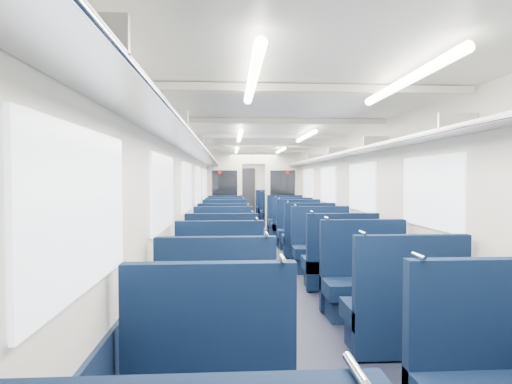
{
  "coord_description": "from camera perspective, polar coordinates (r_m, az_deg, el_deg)",
  "views": [
    {
      "loc": [
        -0.71,
        -9.46,
        1.56
      ],
      "look_at": [
        -0.0,
        2.04,
        1.18
      ],
      "focal_mm": 29.44,
      "sensor_mm": 36.0,
      "label": 1
    }
  ],
  "objects": [
    {
      "name": "seat_18",
      "position": [
        11.54,
        -4.11,
        -4.19
      ],
      "size": [
        1.0,
        0.55,
        1.12
      ],
      "color": "#0B1B38",
      "rests_on": "floor"
    },
    {
      "name": "seat_22",
      "position": [
        14.71,
        -3.98,
        -2.88
      ],
      "size": [
        1.0,
        0.55,
        1.12
      ],
      "color": "#0B1B38",
      "rests_on": "floor"
    },
    {
      "name": "luggage_rack_left",
      "position": [
        9.48,
        -6.58,
        4.34
      ],
      "size": [
        0.36,
        17.4,
        0.18
      ],
      "color": "#B2B5BA",
      "rests_on": "wall_left"
    },
    {
      "name": "end_door",
      "position": [
        18.42,
        -1.31,
        0.13
      ],
      "size": [
        0.75,
        0.06,
        2.0
      ],
      "primitive_type": "cube",
      "color": "black",
      "rests_on": "floor"
    },
    {
      "name": "wall_right",
      "position": [
        9.7,
        9.04,
        -0.44
      ],
      "size": [
        0.02,
        18.0,
        2.35
      ],
      "primitive_type": "cube",
      "color": "beige",
      "rests_on": "floor"
    },
    {
      "name": "seat_9",
      "position": [
        6.11,
        11.3,
        -9.68
      ],
      "size": [
        1.0,
        0.55,
        1.12
      ],
      "color": "#0B1B38",
      "rests_on": "floor"
    },
    {
      "name": "seat_23",
      "position": [
        14.84,
        2.45,
        -2.83
      ],
      "size": [
        1.0,
        0.55,
        1.12
      ],
      "color": "#0B1B38",
      "rests_on": "floor"
    },
    {
      "name": "wall_left",
      "position": [
        9.5,
        -7.69,
        -0.48
      ],
      "size": [
        0.02,
        18.0,
        2.35
      ],
      "primitive_type": "cube",
      "color": "beige",
      "rests_on": "floor"
    },
    {
      "name": "seat_7",
      "position": [
        5.03,
        14.74,
        -12.22
      ],
      "size": [
        1.0,
        0.55,
        1.12
      ],
      "color": "#0B1B38",
      "rests_on": "floor"
    },
    {
      "name": "seat_25",
      "position": [
        16.0,
        2.01,
        -2.49
      ],
      "size": [
        1.0,
        0.55,
        1.12
      ],
      "color": "#0B1B38",
      "rests_on": "floor"
    },
    {
      "name": "seat_10",
      "position": [
        7.09,
        -4.49,
        -8.04
      ],
      "size": [
        1.0,
        0.55,
        1.12
      ],
      "color": "#0B1B38",
      "rests_on": "floor"
    },
    {
      "name": "seat_4",
      "position": [
        3.79,
        -5.4,
        -16.95
      ],
      "size": [
        1.0,
        0.55,
        1.12
      ],
      "color": "#0B1B38",
      "rests_on": "floor"
    },
    {
      "name": "seat_12",
      "position": [
        8.19,
        -4.35,
        -6.7
      ],
      "size": [
        1.0,
        0.55,
        1.12
      ],
      "color": "#0B1B38",
      "rests_on": "floor"
    },
    {
      "name": "bulkhead",
      "position": [
        12.7,
        -0.31,
        0.39
      ],
      "size": [
        2.8,
        0.1,
        2.35
      ],
      "color": "beige",
      "rests_on": "floor"
    },
    {
      "name": "dado_right",
      "position": [
        9.77,
        8.93,
        -5.28
      ],
      "size": [
        0.03,
        17.9,
        0.7
      ],
      "primitive_type": "cube",
      "color": "black",
      "rests_on": "floor"
    },
    {
      "name": "wall_far",
      "position": [
        18.48,
        -1.32,
        0.68
      ],
      "size": [
        2.8,
        0.02,
        2.35
      ],
      "primitive_type": "cube",
      "color": "beige",
      "rests_on": "floor"
    },
    {
      "name": "seat_13",
      "position": [
        8.42,
        7.1,
        -6.47
      ],
      "size": [
        1.0,
        0.55,
        1.12
      ],
      "color": "#0B1B38",
      "rests_on": "floor"
    },
    {
      "name": "seat_27",
      "position": [
        17.11,
        1.65,
        -2.21
      ],
      "size": [
        1.0,
        0.55,
        1.12
      ],
      "color": "#0B1B38",
      "rests_on": "floor"
    },
    {
      "name": "seat_11",
      "position": [
        7.23,
        8.9,
        -7.86
      ],
      "size": [
        1.0,
        0.55,
        1.12
      ],
      "color": "#0B1B38",
      "rests_on": "floor"
    },
    {
      "name": "ceiling",
      "position": [
        9.52,
        0.77,
        6.62
      ],
      "size": [
        2.8,
        18.0,
        0.01
      ],
      "primitive_type": "cube",
      "color": "white",
      "rests_on": "wall_left"
    },
    {
      "name": "seat_5",
      "position": [
        4.1,
        19.46,
        -15.57
      ],
      "size": [
        1.0,
        0.55,
        1.12
      ],
      "color": "#0B1B38",
      "rests_on": "floor"
    },
    {
      "name": "floor",
      "position": [
        9.62,
        0.76,
        -7.47
      ],
      "size": [
        2.8,
        18.0,
        0.01
      ],
      "primitive_type": "cube",
      "color": "black",
      "rests_on": "ground"
    },
    {
      "name": "seat_16",
      "position": [
        10.57,
        -4.16,
        -4.76
      ],
      "size": [
        1.0,
        0.55,
        1.12
      ],
      "color": "#0B1B38",
      "rests_on": "floor"
    },
    {
      "name": "dado_left",
      "position": [
        9.56,
        -7.58,
        -5.42
      ],
      "size": [
        0.03,
        17.9,
        0.7
      ],
      "primitive_type": "cube",
      "color": "black",
      "rests_on": "floor"
    },
    {
      "name": "seat_17",
      "position": [
        10.62,
        4.86,
        -4.73
      ],
      "size": [
        1.0,
        0.55,
        1.12
      ],
      "color": "#0B1B38",
      "rests_on": "floor"
    },
    {
      "name": "seat_19",
      "position": [
        11.81,
        4.0,
        -4.06
      ],
      "size": [
        1.0,
        0.55,
        1.12
      ],
      "color": "#0B1B38",
      "rests_on": "floor"
    },
    {
      "name": "seat_6",
      "position": [
        4.76,
        -4.99,
        -13.0
      ],
      "size": [
        1.0,
        0.55,
        1.12
      ],
      "color": "#0B1B38",
      "rests_on": "floor"
    },
    {
      "name": "seat_15",
      "position": [
        9.48,
        5.88,
        -5.52
      ],
      "size": [
        1.0,
        0.55,
        1.12
      ],
      "color": "#0B1B38",
      "rests_on": "floor"
    },
    {
      "name": "seat_14",
      "position": [
        9.37,
        -4.25,
        -5.61
      ],
      "size": [
        1.0,
        0.55,
        1.12
      ],
      "color": "#0B1B38",
      "rests_on": "floor"
    },
    {
      "name": "seat_20",
      "position": [
        13.65,
        -4.02,
        -3.25
      ],
      "size": [
        1.0,
        0.55,
        1.12
      ],
      "color": "#0B1B38",
      "rests_on": "floor"
    },
    {
      "name": "seat_24",
      "position": [
        15.86,
        -3.95,
        -2.53
      ],
      "size": [
        1.0,
        0.55,
        1.12
      ],
      "color": "#0B1B38",
      "rests_on": "floor"
    },
    {
      "name": "seat_26",
      "position": [
        17.02,
        -3.92,
        -2.23
      ],
      "size": [
        1.0,
        0.55,
        1.12
      ],
      "color": "#0B1B38",
      "rests_on": "floor"
    },
    {
      "name": "windows",
      "position": [
        9.03,
        0.98,
        0.97
      ],
      "size": [
        2.78,
        15.6,
        0.75
      ],
      "color": "white",
      "rests_on": "wall_left"
    },
    {
      "name": "seat_8",
      "position": [
        5.99,
        -4.67,
        -9.89
      ],
      "size": [
        1.0,
        0.55,
        1.12
      ],
      "color": "#0B1B38",
      "rests_on": "floor"
    },
    {
      "name": "seat_21",
      "position": [
        13.73,
        2.94,
        -3.22
      ],
      "size": [
        1.0,
        0.55,
        1.12
      ],
      "color": "#0B1B38",
      "rests_on": "floor"
    },
    {
      "name": "luggage_rack_right",
      "position": [
        9.66,
        7.98,
        4.29
      ],
      "size": [
        0.36,
        17.4,
        0.18
      ],
      "color": "#B2B5BA",
      "rests_on": "wall_right"
    },
    {
      "name": "ceiling_fittings",
      "position": [
        9.26,
        0.89,
        6.38
      ],
      "size": [
        2.7,
        16.06,
        0.11
      ],
      "color": "beige",
      "rests_on": "ceiling"
    }
  ]
}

